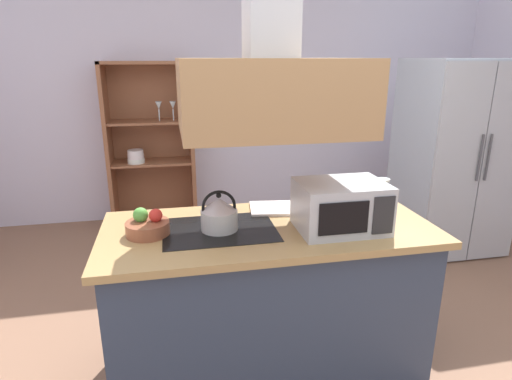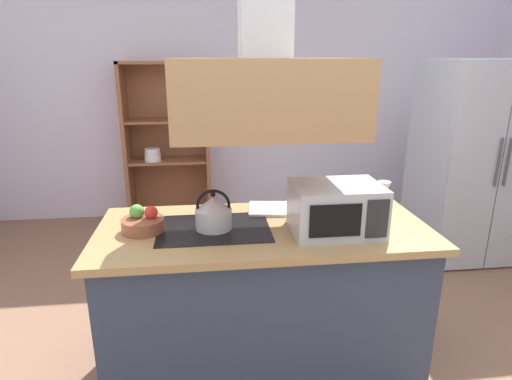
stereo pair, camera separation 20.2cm
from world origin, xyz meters
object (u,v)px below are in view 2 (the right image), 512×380
(refrigerator, at_px, (472,162))
(wine_glass_on_counter, at_px, (384,191))
(cutting_board, at_px, (277,209))
(kettle, at_px, (214,213))
(microwave, at_px, (336,208))
(dish_cabinet, at_px, (168,153))
(fruit_bowl, at_px, (143,222))

(refrigerator, distance_m, wine_glass_on_counter, 1.85)
(cutting_board, bearing_deg, wine_glass_on_counter, -14.91)
(kettle, bearing_deg, cutting_board, 32.10)
(microwave, bearing_deg, kettle, 169.80)
(cutting_board, distance_m, wine_glass_on_counter, 0.63)
(dish_cabinet, bearing_deg, kettle, -80.10)
(cutting_board, relative_size, wine_glass_on_counter, 1.65)
(kettle, height_order, fruit_bowl, kettle)
(kettle, relative_size, fruit_bowl, 0.97)
(dish_cabinet, relative_size, fruit_bowl, 7.72)
(dish_cabinet, distance_m, wine_glass_on_counter, 2.85)
(dish_cabinet, height_order, microwave, dish_cabinet)
(kettle, relative_size, cutting_board, 0.65)
(cutting_board, relative_size, fruit_bowl, 1.50)
(cutting_board, bearing_deg, dish_cabinet, 109.90)
(dish_cabinet, height_order, kettle, dish_cabinet)
(fruit_bowl, bearing_deg, microwave, -7.43)
(kettle, bearing_deg, wine_glass_on_counter, 4.99)
(refrigerator, relative_size, wine_glass_on_counter, 8.63)
(cutting_board, height_order, wine_glass_on_counter, wine_glass_on_counter)
(refrigerator, distance_m, microwave, 2.24)
(refrigerator, xyz_separation_m, fruit_bowl, (-2.72, -1.30, 0.06))
(refrigerator, bearing_deg, kettle, -150.71)
(dish_cabinet, distance_m, fruit_bowl, 2.53)
(refrigerator, xyz_separation_m, dish_cabinet, (-2.79, 1.22, -0.11))
(kettle, xyz_separation_m, microwave, (0.64, -0.11, 0.04))
(cutting_board, xyz_separation_m, microwave, (0.25, -0.36, 0.12))
(dish_cabinet, height_order, cutting_board, dish_cabinet)
(kettle, distance_m, wine_glass_on_counter, 0.99)
(kettle, distance_m, cutting_board, 0.47)
(microwave, bearing_deg, wine_glass_on_counter, 30.23)
(wine_glass_on_counter, bearing_deg, cutting_board, 165.09)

